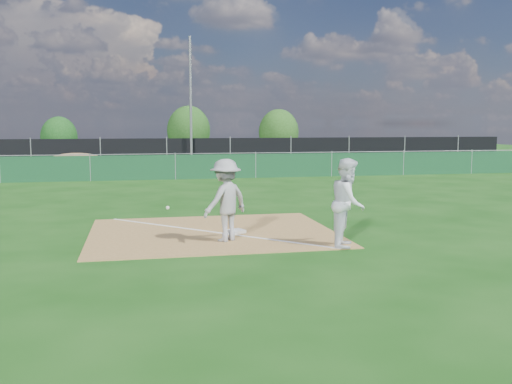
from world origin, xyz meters
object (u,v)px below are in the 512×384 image
(play_at_first, at_px, (226,200))
(car_right, at_px, (230,152))
(tree_right, at_px, (279,132))
(car_mid, at_px, (161,151))
(runner, at_px, (348,203))
(light_pole, at_px, (191,103))
(car_left, at_px, (77,152))
(tree_mid, at_px, (189,131))
(first_base, at_px, (236,231))
(tree_left, at_px, (59,137))

(play_at_first, relative_size, car_right, 0.45)
(car_right, xyz_separation_m, tree_right, (4.96, 5.46, 1.33))
(play_at_first, height_order, car_mid, play_at_first)
(runner, bearing_deg, light_pole, 29.12)
(car_mid, height_order, car_right, car_mid)
(car_left, distance_m, car_mid, 5.61)
(light_pole, xyz_separation_m, tree_mid, (0.84, 11.27, -1.86))
(light_pole, xyz_separation_m, play_at_first, (-1.33, -22.81, -3.04))
(tree_mid, bearing_deg, play_at_first, -93.65)
(play_at_first, relative_size, tree_right, 0.53)
(car_left, bearing_deg, car_right, -70.04)
(play_at_first, relative_size, tree_mid, 0.50)
(runner, xyz_separation_m, tree_right, (6.93, 34.15, 1.03))
(runner, bearing_deg, play_at_first, 93.87)
(runner, height_order, car_left, runner)
(tree_mid, bearing_deg, car_left, -140.22)
(tree_right, bearing_deg, play_at_first, -106.01)
(light_pole, distance_m, play_at_first, 23.05)
(car_left, bearing_deg, tree_right, -51.36)
(runner, bearing_deg, tree_right, 14.68)
(first_base, xyz_separation_m, play_at_first, (-0.40, -0.91, 0.91))
(first_base, height_order, play_at_first, play_at_first)
(tree_right, bearing_deg, tree_mid, 172.38)
(tree_left, bearing_deg, runner, -73.14)
(runner, height_order, car_right, runner)
(light_pole, bearing_deg, play_at_first, -93.34)
(car_left, xyz_separation_m, car_mid, (5.60, -0.32, -0.01))
(car_mid, height_order, tree_left, tree_left)
(runner, relative_size, car_left, 0.41)
(tree_mid, bearing_deg, tree_right, -7.62)
(light_pole, distance_m, car_right, 6.68)
(car_left, bearing_deg, tree_mid, -32.14)
(runner, distance_m, tree_mid, 35.15)
(tree_left, relative_size, tree_mid, 0.78)
(tree_left, distance_m, tree_mid, 10.05)
(car_right, height_order, tree_mid, tree_mid)
(tree_left, height_order, tree_mid, tree_mid)
(tree_right, bearing_deg, tree_left, 179.40)
(light_pole, relative_size, play_at_first, 3.85)
(tree_left, bearing_deg, light_pole, -48.79)
(play_at_first, bearing_deg, tree_left, 103.25)
(tree_right, bearing_deg, car_mid, -148.21)
(car_left, distance_m, car_right, 10.51)
(runner, distance_m, car_right, 28.76)
(car_left, relative_size, car_right, 1.04)
(runner, bearing_deg, tree_mid, 26.80)
(light_pole, xyz_separation_m, runner, (1.23, -23.86, -3.02))
(first_base, height_order, car_mid, car_mid)
(first_base, bearing_deg, light_pole, 87.57)
(tree_left, bearing_deg, tree_mid, 4.56)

